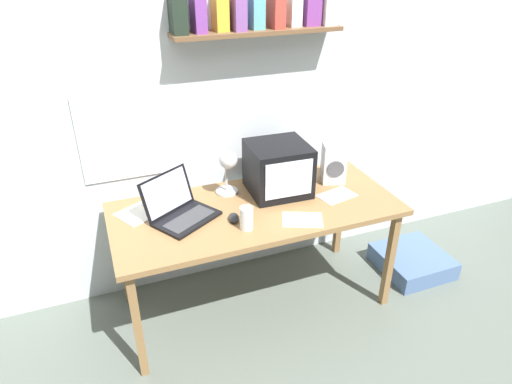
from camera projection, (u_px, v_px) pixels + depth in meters
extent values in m
plane|color=#5C655C|center=(256.00, 301.00, 3.11)|extent=(12.00, 12.00, 0.00)
cube|color=silver|center=(229.00, 96.00, 2.88)|extent=(5.60, 0.06, 2.60)
cube|color=white|center=(129.00, 136.00, 2.73)|extent=(0.59, 0.01, 0.54)
cube|color=brown|center=(258.00, 32.00, 2.64)|extent=(1.02, 0.18, 0.02)
cube|color=black|center=(178.00, 13.00, 2.45)|extent=(0.08, 0.15, 0.22)
cube|color=#753990|center=(198.00, 14.00, 2.49)|extent=(0.06, 0.14, 0.20)
cube|color=gold|center=(220.00, 12.00, 2.54)|extent=(0.07, 0.12, 0.20)
cube|color=#79498F|center=(237.00, 9.00, 2.55)|extent=(0.07, 0.15, 0.22)
cube|color=#549DA1|center=(256.00, 9.00, 2.60)|extent=(0.07, 0.13, 0.21)
cube|color=#C13B30|center=(275.00, 12.00, 2.64)|extent=(0.07, 0.15, 0.17)
cube|color=silver|center=(293.00, 8.00, 2.68)|extent=(0.07, 0.12, 0.21)
cube|color=#783788|center=(310.00, 5.00, 2.71)|extent=(0.10, 0.12, 0.23)
cube|color=beige|center=(327.00, 4.00, 2.73)|extent=(0.08, 0.15, 0.24)
cube|color=olive|center=(256.00, 209.00, 2.76)|extent=(1.73, 0.76, 0.03)
cube|color=olive|center=(137.00, 326.00, 2.43)|extent=(0.04, 0.05, 0.72)
cube|color=olive|center=(390.00, 260.00, 2.93)|extent=(0.04, 0.05, 0.72)
cube|color=olive|center=(123.00, 258.00, 2.95)|extent=(0.04, 0.05, 0.72)
cube|color=olive|center=(339.00, 212.00, 3.45)|extent=(0.04, 0.05, 0.72)
cube|color=black|center=(278.00, 168.00, 2.85)|extent=(0.38, 0.37, 0.32)
cube|color=silver|center=(289.00, 180.00, 2.70)|extent=(0.30, 0.02, 0.23)
cube|color=black|center=(187.00, 219.00, 2.61)|extent=(0.42, 0.38, 0.02)
cube|color=#38383A|center=(189.00, 219.00, 2.59)|extent=(0.32, 0.27, 0.00)
cube|color=black|center=(167.00, 193.00, 2.63)|extent=(0.34, 0.24, 0.23)
cube|color=silver|center=(167.00, 193.00, 2.63)|extent=(0.30, 0.22, 0.21)
cylinder|color=silver|center=(227.00, 191.00, 2.90)|extent=(0.14, 0.14, 0.01)
cylinder|color=silver|center=(226.00, 173.00, 2.84)|extent=(0.02, 0.02, 0.24)
sphere|color=silver|center=(228.00, 160.00, 2.73)|extent=(0.11, 0.11, 0.11)
cylinder|color=white|center=(246.00, 218.00, 2.51)|extent=(0.07, 0.07, 0.13)
cylinder|color=#4CC656|center=(247.00, 221.00, 2.52)|extent=(0.07, 0.07, 0.10)
cube|color=silver|center=(334.00, 163.00, 2.98)|extent=(0.18, 0.16, 0.27)
cylinder|color=#4C4C51|center=(336.00, 169.00, 2.93)|extent=(0.11, 0.04, 0.11)
ellipsoid|color=#232326|center=(234.00, 218.00, 2.61)|extent=(0.08, 0.12, 0.03)
cube|color=white|center=(141.00, 212.00, 2.69)|extent=(0.31, 0.30, 0.00)
cube|color=white|center=(337.00, 196.00, 2.87)|extent=(0.25, 0.19, 0.00)
cube|color=white|center=(302.00, 220.00, 2.62)|extent=(0.27, 0.24, 0.00)
cube|color=#4F6B98|center=(412.00, 261.00, 3.40)|extent=(0.47, 0.47, 0.13)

